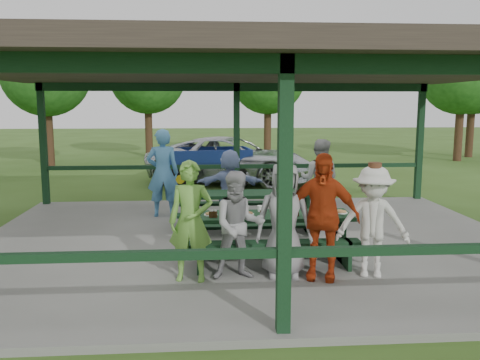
{
  "coord_description": "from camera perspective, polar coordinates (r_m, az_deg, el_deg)",
  "views": [
    {
      "loc": [
        -0.87,
        -9.07,
        2.6
      ],
      "look_at": [
        -0.22,
        -0.3,
        1.27
      ],
      "focal_mm": 38.0,
      "sensor_mm": 36.0,
      "label": 1
    }
  ],
  "objects": [
    {
      "name": "picnic_table_far",
      "position": [
        10.11,
        0.75,
        -2.93
      ],
      "size": [
        2.7,
        1.39,
        0.75
      ],
      "color": "black",
      "rests_on": "concrete_slab"
    },
    {
      "name": "tree_right",
      "position": [
        25.11,
        23.71,
        10.94
      ],
      "size": [
        3.72,
        3.72,
        5.81
      ],
      "color": "#382616",
      "rests_on": "ground"
    },
    {
      "name": "spectator_grey",
      "position": [
        11.02,
        8.91,
        0.03
      ],
      "size": [
        1.05,
        0.96,
        1.75
      ],
      "primitive_type": "imported",
      "rotation": [
        0.0,
        0.0,
        2.71
      ],
      "color": "#9A9A9C",
      "rests_on": "concrete_slab"
    },
    {
      "name": "tree_far_right",
      "position": [
        27.17,
        24.76,
        10.54
      ],
      "size": [
        3.67,
        3.67,
        5.74
      ],
      "color": "#382616",
      "rests_on": "ground"
    },
    {
      "name": "spectator_blue",
      "position": [
        11.36,
        -8.66,
        0.8
      ],
      "size": [
        0.73,
        0.5,
        1.95
      ],
      "primitive_type": "imported",
      "rotation": [
        0.0,
        0.0,
        3.18
      ],
      "color": "#4682B6",
      "rests_on": "concrete_slab"
    },
    {
      "name": "tree_far_left",
      "position": [
        22.72,
        -21.0,
        11.21
      ],
      "size": [
        3.64,
        3.64,
        5.69
      ],
      "color": "#382616",
      "rests_on": "ground"
    },
    {
      "name": "ground",
      "position": [
        9.47,
        1.19,
        -7.33
      ],
      "size": [
        90.0,
        90.0,
        0.0
      ],
      "primitive_type": "plane",
      "color": "#325019",
      "rests_on": "ground"
    },
    {
      "name": "farm_trailer",
      "position": [
        16.0,
        -3.83,
        1.56
      ],
      "size": [
        3.73,
        1.87,
        1.29
      ],
      "rotation": [
        0.0,
        0.0,
        0.11
      ],
      "color": "#1C389A",
      "rests_on": "ground"
    },
    {
      "name": "picnic_table_near",
      "position": [
        8.19,
        3.33,
        -5.72
      ],
      "size": [
        2.62,
        1.39,
        0.75
      ],
      "color": "black",
      "rests_on": "concrete_slab"
    },
    {
      "name": "tree_left",
      "position": [
        25.39,
        -10.37,
        11.43
      ],
      "size": [
        3.7,
        3.7,
        5.78
      ],
      "color": "#382616",
      "rests_on": "ground"
    },
    {
      "name": "tree_mid",
      "position": [
        25.23,
        3.16,
        11.46
      ],
      "size": [
        3.65,
        3.65,
        5.71
      ],
      "color": "#382616",
      "rests_on": "ground"
    },
    {
      "name": "contestant_grey_left",
      "position": [
        7.26,
        -0.15,
        -5.12
      ],
      "size": [
        0.8,
        0.65,
        1.56
      ],
      "primitive_type": "imported",
      "rotation": [
        0.0,
        0.0,
        0.08
      ],
      "color": "gray",
      "rests_on": "concrete_slab"
    },
    {
      "name": "pickup_truck",
      "position": [
        16.71,
        -0.97,
        2.26
      ],
      "size": [
        5.94,
        4.03,
        1.51
      ],
      "primitive_type": "imported",
      "rotation": [
        0.0,
        0.0,
        1.26
      ],
      "color": "silver",
      "rests_on": "ground"
    },
    {
      "name": "contestant_green",
      "position": [
        7.19,
        -5.55,
        -4.63
      ],
      "size": [
        0.68,
        0.5,
        1.72
      ],
      "primitive_type": "imported",
      "rotation": [
        0.0,
        0.0,
        -0.15
      ],
      "color": "#67A53D",
      "rests_on": "concrete_slab"
    },
    {
      "name": "contestant_grey_mid",
      "position": [
        7.37,
        4.96,
        -4.46
      ],
      "size": [
        0.86,
        0.6,
        1.68
      ],
      "primitive_type": "imported",
      "rotation": [
        0.0,
        0.0,
        -0.08
      ],
      "color": "gray",
      "rests_on": "concrete_slab"
    },
    {
      "name": "contestant_white_fedora",
      "position": [
        7.59,
        14.68,
        -4.54
      ],
      "size": [
        1.17,
        0.86,
        1.67
      ],
      "rotation": [
        0.0,
        0.0,
        -0.28
      ],
      "color": "silver",
      "rests_on": "concrete_slab"
    },
    {
      "name": "concrete_slab",
      "position": [
        9.46,
        1.19,
        -7.04
      ],
      "size": [
        10.0,
        8.0,
        0.1
      ],
      "primitive_type": "cube",
      "color": "slate",
      "rests_on": "ground"
    },
    {
      "name": "contestant_red",
      "position": [
        7.32,
        9.14,
        -4.05
      ],
      "size": [
        1.15,
        0.77,
        1.82
      ],
      "primitive_type": "imported",
      "rotation": [
        0.0,
        0.0,
        -0.34
      ],
      "color": "#AB3110",
      "rests_on": "concrete_slab"
    },
    {
      "name": "pavilion_structure",
      "position": [
        9.13,
        1.25,
        12.17
      ],
      "size": [
        10.6,
        8.6,
        3.24
      ],
      "color": "black",
      "rests_on": "concrete_slab"
    },
    {
      "name": "table_setting",
      "position": [
        8.16,
        3.69,
        -3.54
      ],
      "size": [
        2.31,
        0.45,
        0.1
      ],
      "color": "white",
      "rests_on": "picnic_table_near"
    },
    {
      "name": "spectator_lblue",
      "position": [
        10.81,
        -1.12,
        -0.59
      ],
      "size": [
        1.44,
        0.48,
        1.55
      ],
      "primitive_type": "imported",
      "rotation": [
        0.0,
        0.0,
        3.13
      ],
      "color": "#8195C8",
      "rests_on": "concrete_slab"
    }
  ]
}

